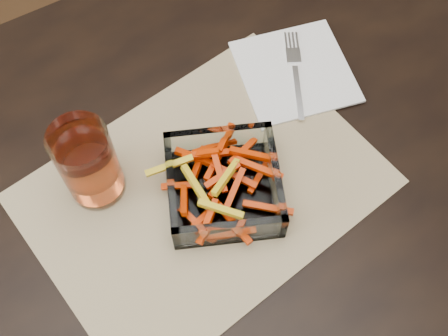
{
  "coord_description": "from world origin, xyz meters",
  "views": [
    {
      "loc": [
        -0.04,
        -0.26,
        1.44
      ],
      "look_at": [
        0.13,
        0.04,
        0.78
      ],
      "focal_mm": 45.0,
      "sensor_mm": 36.0,
      "label": 1
    }
  ],
  "objects_px": {
    "fork": "(295,71)",
    "dining_table": "(159,265)",
    "tumbler": "(89,165)",
    "glass_bowl": "(224,186)"
  },
  "relations": [
    {
      "from": "tumbler",
      "to": "fork",
      "type": "bearing_deg",
      "value": 3.98
    },
    {
      "from": "dining_table",
      "to": "tumbler",
      "type": "bearing_deg",
      "value": 102.78
    },
    {
      "from": "fork",
      "to": "dining_table",
      "type": "bearing_deg",
      "value": -129.0
    },
    {
      "from": "dining_table",
      "to": "glass_bowl",
      "type": "height_order",
      "value": "glass_bowl"
    },
    {
      "from": "glass_bowl",
      "to": "dining_table",
      "type": "bearing_deg",
      "value": -172.52
    },
    {
      "from": "dining_table",
      "to": "fork",
      "type": "xyz_separation_m",
      "value": [
        0.31,
        0.13,
        0.1
      ]
    },
    {
      "from": "fork",
      "to": "tumbler",
      "type": "bearing_deg",
      "value": -148.4
    },
    {
      "from": "dining_table",
      "to": "glass_bowl",
      "type": "relative_size",
      "value": 8.52
    },
    {
      "from": "tumbler",
      "to": "glass_bowl",
      "type": "bearing_deg",
      "value": -34.01
    },
    {
      "from": "tumbler",
      "to": "dining_table",
      "type": "bearing_deg",
      "value": -77.22
    }
  ]
}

